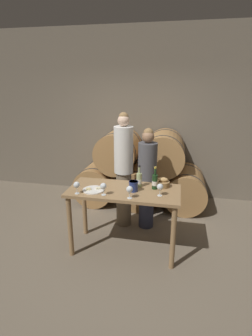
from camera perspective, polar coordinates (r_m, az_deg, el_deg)
ground_plane at (r=3.83m, az=-0.41°, el=-17.11°), size 10.00×10.00×0.00m
stone_wall_back at (r=5.20m, az=4.36°, el=11.40°), size 10.00×0.12×3.20m
barrel_stack at (r=4.86m, az=3.22°, el=-0.86°), size 2.39×0.90×1.39m
tasting_table at (r=3.45m, az=-0.44°, el=-6.85°), size 1.44×0.66×0.89m
person_left at (r=4.02m, az=-0.51°, el=-0.34°), size 0.29×0.29×1.80m
person_right at (r=4.00m, az=4.61°, el=-2.23°), size 0.28×0.28×1.58m
wine_bottle_red at (r=3.40m, az=6.29°, el=-2.95°), size 0.07×0.07×0.30m
wine_bottle_white at (r=3.45m, az=2.87°, el=-2.56°), size 0.07×0.07×0.30m
blue_crock at (r=3.32m, az=1.63°, el=-3.89°), size 0.12×0.12×0.13m
bread_basket at (r=3.50m, az=8.02°, el=-3.27°), size 0.18×0.18×0.13m
cheese_plate at (r=3.39m, az=-7.10°, el=-4.72°), size 0.28×0.28×0.04m
wine_glass_far_left at (r=3.29m, az=-10.70°, el=-3.68°), size 0.08×0.08×0.16m
wine_glass_left at (r=3.20m, az=-4.95°, el=-4.02°), size 0.08×0.08×0.16m
wine_glass_center at (r=3.10m, az=0.79°, el=-4.71°), size 0.08×0.08×0.16m
wine_glass_right at (r=3.20m, az=7.42°, el=-4.15°), size 0.08×0.08×0.16m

